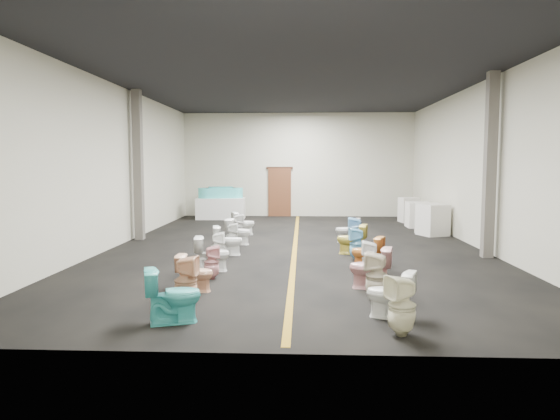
# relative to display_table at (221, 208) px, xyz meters

# --- Properties ---
(floor) EXTENTS (16.00, 16.00, 0.00)m
(floor) POSITION_rel_display_table_xyz_m (3.21, -6.75, -0.44)
(floor) COLOR black
(floor) RESTS_ON ground
(ceiling) EXTENTS (16.00, 16.00, 0.00)m
(ceiling) POSITION_rel_display_table_xyz_m (3.21, -6.75, 4.06)
(ceiling) COLOR black
(ceiling) RESTS_ON ground
(wall_back) EXTENTS (10.00, 0.00, 10.00)m
(wall_back) POSITION_rel_display_table_xyz_m (3.21, 1.25, 1.81)
(wall_back) COLOR #BBB79F
(wall_back) RESTS_ON ground
(wall_front) EXTENTS (10.00, 0.00, 10.00)m
(wall_front) POSITION_rel_display_table_xyz_m (3.21, -14.75, 1.81)
(wall_front) COLOR #BBB79F
(wall_front) RESTS_ON ground
(wall_left) EXTENTS (0.00, 16.00, 16.00)m
(wall_left) POSITION_rel_display_table_xyz_m (-1.79, -6.75, 1.81)
(wall_left) COLOR #BBB79F
(wall_left) RESTS_ON ground
(wall_right) EXTENTS (0.00, 16.00, 16.00)m
(wall_right) POSITION_rel_display_table_xyz_m (8.21, -6.75, 1.81)
(wall_right) COLOR #BBB79F
(wall_right) RESTS_ON ground
(aisle_stripe) EXTENTS (0.12, 15.60, 0.01)m
(aisle_stripe) POSITION_rel_display_table_xyz_m (3.21, -6.75, -0.44)
(aisle_stripe) COLOR #966B15
(aisle_stripe) RESTS_ON floor
(back_door) EXTENTS (1.00, 0.10, 2.10)m
(back_door) POSITION_rel_display_table_xyz_m (2.41, 1.19, 0.61)
(back_door) COLOR #562D19
(back_door) RESTS_ON floor
(door_frame) EXTENTS (1.15, 0.08, 0.10)m
(door_frame) POSITION_rel_display_table_xyz_m (2.41, 1.20, 1.68)
(door_frame) COLOR #331C11
(door_frame) RESTS_ON back_door
(column_left) EXTENTS (0.25, 0.25, 4.50)m
(column_left) POSITION_rel_display_table_xyz_m (-1.54, -5.75, 1.81)
(column_left) COLOR #59544C
(column_left) RESTS_ON floor
(column_right) EXTENTS (0.25, 0.25, 4.50)m
(column_right) POSITION_rel_display_table_xyz_m (7.96, -8.25, 1.81)
(column_right) COLOR #59544C
(column_right) RESTS_ON floor
(display_table) EXTENTS (2.01, 1.06, 0.88)m
(display_table) POSITION_rel_display_table_xyz_m (0.00, 0.00, 0.00)
(display_table) COLOR silver
(display_table) RESTS_ON floor
(bathtub) EXTENTS (1.83, 0.95, 0.55)m
(bathtub) POSITION_rel_display_table_xyz_m (-0.00, 0.00, 0.63)
(bathtub) COLOR #43C1C1
(bathtub) RESTS_ON display_table
(appliance_crate_a) EXTENTS (1.03, 1.03, 1.01)m
(appliance_crate_a) POSITION_rel_display_table_xyz_m (7.61, -4.47, 0.06)
(appliance_crate_a) COLOR beige
(appliance_crate_a) RESTS_ON floor
(appliance_crate_b) EXTENTS (0.91, 0.91, 0.98)m
(appliance_crate_b) POSITION_rel_display_table_xyz_m (7.61, -3.67, 0.05)
(appliance_crate_b) COLOR silver
(appliance_crate_b) RESTS_ON floor
(appliance_crate_c) EXTENTS (0.82, 0.82, 0.92)m
(appliance_crate_c) POSITION_rel_display_table_xyz_m (7.61, -2.43, 0.02)
(appliance_crate_c) COLOR silver
(appliance_crate_c) RESTS_ON floor
(appliance_crate_d) EXTENTS (0.78, 0.78, 0.97)m
(appliance_crate_d) POSITION_rel_display_table_xyz_m (7.61, -0.84, 0.05)
(appliance_crate_d) COLOR silver
(appliance_crate_d) RESTS_ON floor
(toilet_left_0) EXTENTS (0.90, 0.68, 0.81)m
(toilet_left_0) POSITION_rel_display_table_xyz_m (1.55, -13.63, -0.03)
(toilet_left_0) COLOR #3CB5B5
(toilet_left_0) RESTS_ON floor
(toilet_left_1) EXTENTS (0.39, 0.38, 0.82)m
(toilet_left_1) POSITION_rel_display_table_xyz_m (1.54, -12.78, -0.03)
(toilet_left_1) COLOR #DCA782
(toilet_left_1) RESTS_ON floor
(toilet_left_2) EXTENTS (0.67, 0.39, 0.67)m
(toilet_left_2) POSITION_rel_display_table_xyz_m (1.48, -11.84, -0.10)
(toilet_left_2) COLOR #EFB28A
(toilet_left_2) RESTS_ON floor
(toilet_left_3) EXTENTS (0.38, 0.38, 0.68)m
(toilet_left_3) POSITION_rel_display_table_xyz_m (1.60, -10.87, -0.10)
(toilet_left_3) COLOR #D7979A
(toilet_left_3) RESTS_ON floor
(toilet_left_4) EXTENTS (0.78, 0.49, 0.75)m
(toilet_left_4) POSITION_rel_display_table_xyz_m (1.48, -10.13, -0.06)
(toilet_left_4) COLOR white
(toilet_left_4) RESTS_ON floor
(toilet_left_5) EXTENTS (0.35, 0.34, 0.70)m
(toilet_left_5) POSITION_rel_display_table_xyz_m (1.42, -9.10, -0.09)
(toilet_left_5) COLOR white
(toilet_left_5) RESTS_ON floor
(toilet_left_6) EXTENTS (0.80, 0.55, 0.75)m
(toilet_left_6) POSITION_rel_display_table_xyz_m (1.54, -8.27, -0.06)
(toilet_left_6) COLOR white
(toilet_left_6) RESTS_ON floor
(toilet_left_7) EXTENTS (0.35, 0.34, 0.70)m
(toilet_left_7) POSITION_rel_display_table_xyz_m (1.51, -7.32, -0.09)
(toilet_left_7) COLOR silver
(toilet_left_7) RESTS_ON floor
(toilet_left_8) EXTENTS (0.79, 0.57, 0.73)m
(toilet_left_8) POSITION_rel_display_table_xyz_m (1.59, -6.55, -0.07)
(toilet_left_8) COLOR white
(toilet_left_8) RESTS_ON floor
(toilet_left_9) EXTENTS (0.43, 0.42, 0.78)m
(toilet_left_9) POSITION_rel_display_table_xyz_m (1.44, -5.60, -0.05)
(toilet_left_9) COLOR silver
(toilet_left_9) RESTS_ON floor
(toilet_left_10) EXTENTS (0.84, 0.68, 0.75)m
(toilet_left_10) POSITION_rel_display_table_xyz_m (1.50, -4.66, -0.06)
(toilet_left_10) COLOR white
(toilet_left_10) RESTS_ON floor
(toilet_right_0) EXTENTS (0.49, 0.48, 0.82)m
(toilet_right_0) POSITION_rel_display_table_xyz_m (4.74, -14.04, -0.03)
(toilet_right_0) COLOR beige
(toilet_right_0) RESTS_ON floor
(toilet_right_1) EXTENTS (0.82, 0.65, 0.73)m
(toilet_right_1) POSITION_rel_display_table_xyz_m (4.72, -13.27, -0.07)
(toilet_right_1) COLOR white
(toilet_right_1) RESTS_ON floor
(toilet_right_2) EXTENTS (0.48, 0.48, 0.83)m
(toilet_right_2) POSITION_rel_display_table_xyz_m (4.67, -12.30, -0.03)
(toilet_right_2) COLOR beige
(toilet_right_2) RESTS_ON floor
(toilet_right_3) EXTENTS (0.84, 0.60, 0.78)m
(toilet_right_3) POSITION_rel_display_table_xyz_m (4.66, -11.52, -0.05)
(toilet_right_3) COLOR #D69698
(toilet_right_3) RESTS_ON floor
(toilet_right_4) EXTENTS (0.37, 0.36, 0.75)m
(toilet_right_4) POSITION_rel_display_table_xyz_m (4.79, -10.59, -0.06)
(toilet_right_4) COLOR white
(toilet_right_4) RESTS_ON floor
(toilet_right_5) EXTENTS (0.81, 0.66, 0.72)m
(toilet_right_5) POSITION_rel_display_table_xyz_m (4.84, -9.71, -0.08)
(toilet_right_5) COLOR orange
(toilet_right_5) RESTS_ON floor
(toilet_right_6) EXTENTS (0.39, 0.38, 0.79)m
(toilet_right_6) POSITION_rel_display_table_xyz_m (4.71, -8.80, -0.05)
(toilet_right_6) COLOR #73BBDC
(toilet_right_6) RESTS_ON floor
(toilet_right_7) EXTENTS (0.84, 0.61, 0.77)m
(toilet_right_7) POSITION_rel_display_table_xyz_m (4.67, -7.98, -0.05)
(toilet_right_7) COLOR gold
(toilet_right_7) RESTS_ON floor
(toilet_right_8) EXTENTS (0.47, 0.46, 0.84)m
(toilet_right_8) POSITION_rel_display_table_xyz_m (4.87, -7.03, -0.02)
(toilet_right_8) COLOR #76B1DF
(toilet_right_8) RESTS_ON floor
(toilet_right_9) EXTENTS (0.80, 0.59, 0.73)m
(toilet_right_9) POSITION_rel_display_table_xyz_m (4.73, -6.10, -0.08)
(toilet_right_9) COLOR silver
(toilet_right_9) RESTS_ON floor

